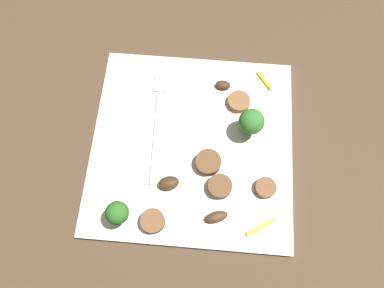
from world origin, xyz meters
name	(u,v)px	position (x,y,z in m)	size (l,w,h in m)	color
ground_plane	(192,147)	(0.00, 0.00, 0.00)	(1.40, 1.40, 0.00)	#4C3826
plate	(192,145)	(0.00, 0.00, 0.01)	(0.29, 0.29, 0.01)	white
fork	(157,116)	(0.04, 0.05, 0.01)	(0.18, 0.02, 0.00)	silver
broccoli_floret_0	(117,213)	(-0.11, 0.08, 0.04)	(0.03, 0.03, 0.05)	#347525
broccoli_floret_1	(251,122)	(0.03, -0.08, 0.04)	(0.04, 0.04, 0.05)	#408630
sausage_slice_0	(208,163)	(-0.03, -0.03, 0.02)	(0.04, 0.04, 0.02)	brown
sausage_slice_1	(153,221)	(-0.12, 0.04, 0.02)	(0.03, 0.03, 0.02)	brown
sausage_slice_2	(265,188)	(-0.06, -0.11, 0.02)	(0.03, 0.03, 0.01)	brown
sausage_slice_3	(220,187)	(-0.06, -0.04, 0.02)	(0.03, 0.03, 0.01)	brown
sausage_slice_4	(239,102)	(0.07, -0.06, 0.02)	(0.03, 0.03, 0.01)	brown
mushroom_0	(216,217)	(-0.10, -0.04, 0.02)	(0.03, 0.01, 0.01)	#4C331E
mushroom_1	(223,85)	(0.10, -0.04, 0.02)	(0.02, 0.01, 0.01)	#422B19
mushroom_2	(169,183)	(-0.06, 0.03, 0.02)	(0.03, 0.02, 0.01)	#422B19
pepper_strip_0	(264,81)	(0.11, -0.10, 0.01)	(0.04, 0.00, 0.00)	yellow
pepper_strip_1	(261,227)	(-0.11, -0.10, 0.01)	(0.04, 0.01, 0.00)	yellow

